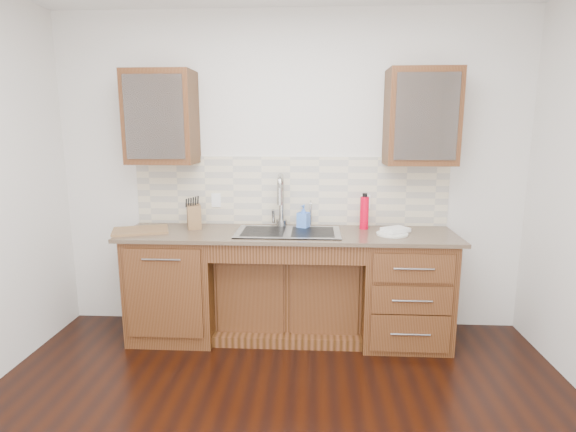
# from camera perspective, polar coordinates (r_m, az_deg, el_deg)

# --- Properties ---
(wall_back) EXTENTS (4.00, 0.10, 2.70)m
(wall_back) POSITION_cam_1_polar(r_m,az_deg,el_deg) (3.94, 0.33, 5.41)
(wall_back) COLOR silver
(wall_back) RESTS_ON ground
(base_cabinet_left) EXTENTS (0.70, 0.62, 0.88)m
(base_cabinet_left) POSITION_cam_1_polar(r_m,az_deg,el_deg) (3.96, -13.98, -8.43)
(base_cabinet_left) COLOR #593014
(base_cabinet_left) RESTS_ON ground
(base_cabinet_center) EXTENTS (1.20, 0.44, 0.70)m
(base_cabinet_center) POSITION_cam_1_polar(r_m,az_deg,el_deg) (3.91, 0.11, -9.75)
(base_cabinet_center) COLOR #593014
(base_cabinet_center) RESTS_ON ground
(base_cabinet_right) EXTENTS (0.70, 0.62, 0.88)m
(base_cabinet_right) POSITION_cam_1_polar(r_m,az_deg,el_deg) (3.86, 14.43, -8.96)
(base_cabinet_right) COLOR #593014
(base_cabinet_right) RESTS_ON ground
(countertop) EXTENTS (2.70, 0.65, 0.03)m
(countertop) POSITION_cam_1_polar(r_m,az_deg,el_deg) (3.65, 0.02, -2.31)
(countertop) COLOR #84705B
(countertop) RESTS_ON base_cabinet_left
(backsplash) EXTENTS (2.70, 0.02, 0.59)m
(backsplash) POSITION_cam_1_polar(r_m,az_deg,el_deg) (3.90, 0.28, 3.20)
(backsplash) COLOR beige
(backsplash) RESTS_ON wall_back
(sink) EXTENTS (0.84, 0.46, 0.19)m
(sink) POSITION_cam_1_polar(r_m,az_deg,el_deg) (3.65, 0.01, -3.44)
(sink) COLOR #9E9EA5
(sink) RESTS_ON countertop
(faucet) EXTENTS (0.04, 0.04, 0.40)m
(faucet) POSITION_cam_1_polar(r_m,az_deg,el_deg) (3.82, -0.84, 1.59)
(faucet) COLOR #999993
(faucet) RESTS_ON countertop
(filter_tap) EXTENTS (0.02, 0.02, 0.24)m
(filter_tap) POSITION_cam_1_polar(r_m,az_deg,el_deg) (3.83, 2.90, 0.40)
(filter_tap) COLOR #999993
(filter_tap) RESTS_ON countertop
(upper_cabinet_left) EXTENTS (0.55, 0.34, 0.75)m
(upper_cabinet_left) POSITION_cam_1_polar(r_m,az_deg,el_deg) (3.90, -15.77, 11.93)
(upper_cabinet_left) COLOR #593014
(upper_cabinet_left) RESTS_ON wall_back
(upper_cabinet_right) EXTENTS (0.55, 0.34, 0.75)m
(upper_cabinet_right) POSITION_cam_1_polar(r_m,az_deg,el_deg) (3.79, 16.57, 11.92)
(upper_cabinet_right) COLOR #593014
(upper_cabinet_right) RESTS_ON wall_back
(outlet_left) EXTENTS (0.08, 0.01, 0.12)m
(outlet_left) POSITION_cam_1_polar(r_m,az_deg,el_deg) (3.98, -9.11, 1.99)
(outlet_left) COLOR white
(outlet_left) RESTS_ON backsplash
(outlet_right) EXTENTS (0.08, 0.01, 0.12)m
(outlet_right) POSITION_cam_1_polar(r_m,az_deg,el_deg) (3.92, 9.81, 1.82)
(outlet_right) COLOR white
(outlet_right) RESTS_ON backsplash
(soap_bottle) EXTENTS (0.12, 0.12, 0.20)m
(soap_bottle) POSITION_cam_1_polar(r_m,az_deg,el_deg) (3.77, 1.97, -0.09)
(soap_bottle) COLOR #477CE2
(soap_bottle) RESTS_ON countertop
(water_bottle) EXTENTS (0.09, 0.09, 0.27)m
(water_bottle) POSITION_cam_1_polar(r_m,az_deg,el_deg) (3.80, 9.66, 0.39)
(water_bottle) COLOR red
(water_bottle) RESTS_ON countertop
(plate) EXTENTS (0.33, 0.33, 0.01)m
(plate) POSITION_cam_1_polar(r_m,az_deg,el_deg) (3.66, 13.09, -2.23)
(plate) COLOR silver
(plate) RESTS_ON countertop
(dish_towel) EXTENTS (0.25, 0.23, 0.03)m
(dish_towel) POSITION_cam_1_polar(r_m,az_deg,el_deg) (3.70, 13.48, -1.70)
(dish_towel) COLOR white
(dish_towel) RESTS_ON plate
(knife_block) EXTENTS (0.16, 0.20, 0.20)m
(knife_block) POSITION_cam_1_polar(r_m,az_deg,el_deg) (3.87, -11.85, -0.04)
(knife_block) COLOR brown
(knife_block) RESTS_ON countertop
(cutting_board) EXTENTS (0.51, 0.43, 0.02)m
(cutting_board) POSITION_cam_1_polar(r_m,az_deg,el_deg) (3.86, -18.23, -1.74)
(cutting_board) COLOR #A26A30
(cutting_board) RESTS_ON countertop
(cup_left_a) EXTENTS (0.15, 0.15, 0.09)m
(cup_left_a) POSITION_cam_1_polar(r_m,az_deg,el_deg) (3.93, -17.01, 11.06)
(cup_left_a) COLOR white
(cup_left_a) RESTS_ON upper_cabinet_left
(cup_left_b) EXTENTS (0.11, 0.11, 0.09)m
(cup_left_b) POSITION_cam_1_polar(r_m,az_deg,el_deg) (3.87, -14.21, 11.18)
(cup_left_b) COLOR white
(cup_left_b) RESTS_ON upper_cabinet_left
(cup_right_a) EXTENTS (0.13, 0.13, 0.09)m
(cup_right_a) POSITION_cam_1_polar(r_m,az_deg,el_deg) (3.78, 15.67, 11.16)
(cup_right_a) COLOR silver
(cup_right_a) RESTS_ON upper_cabinet_right
(cup_right_b) EXTENTS (0.12, 0.12, 0.09)m
(cup_right_b) POSITION_cam_1_polar(r_m,az_deg,el_deg) (3.83, 18.52, 10.96)
(cup_right_b) COLOR silver
(cup_right_b) RESTS_ON upper_cabinet_right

